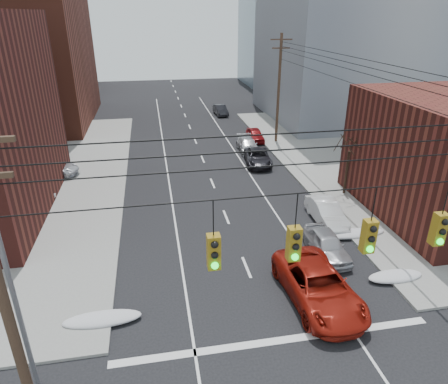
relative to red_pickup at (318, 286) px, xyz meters
name	(u,v)px	position (x,y,z in m)	size (l,w,h in m)	color
building_brick_far	(24,54)	(-28.73, 65.30, 5.14)	(22.00, 18.00, 12.00)	#511D18
building_office	(362,15)	(19.27, 35.30, 11.64)	(22.00, 20.00, 25.00)	gray
building_glass	(302,23)	(21.27, 61.30, 10.14)	(20.00, 18.00, 22.00)	gray
utility_pole_left	(8,317)	(-11.23, -5.70, 4.93)	(2.20, 0.28, 11.00)	#473323
utility_pole_far	(279,88)	(5.77, 25.30, 4.93)	(2.20, 0.28, 11.00)	#473323
traffic_signals	(332,238)	(-2.63, -5.73, 6.31)	(17.00, 0.42, 2.02)	black
street_light	(5,262)	(-12.23, -2.70, 4.68)	(0.44, 0.44, 9.32)	gray
bare_tree	(347,166)	(6.86, 11.30, 1.46)	(2.09, 2.20, 4.93)	black
snow_nw	(102,319)	(-10.13, 0.30, -0.65)	(3.50, 1.08, 0.42)	silver
snow_ne	(395,276)	(4.67, 0.80, -0.65)	(3.00, 1.08, 0.42)	silver
snow_east_far	(354,233)	(4.67, 5.30, -0.65)	(4.00, 1.08, 0.42)	silver
red_pickup	(318,286)	(0.00, 0.00, 0.00)	(2.85, 6.18, 1.72)	maroon
parked_car_a	(327,244)	(2.07, 3.67, -0.15)	(1.66, 4.13, 1.41)	#B1B2B6
parked_car_b	(326,212)	(3.67, 7.38, -0.13)	(1.54, 4.40, 1.45)	white
parked_car_c	(258,157)	(2.07, 19.00, -0.19)	(2.23, 4.83, 1.34)	black
parked_car_d	(248,145)	(2.07, 22.90, -0.21)	(1.80, 4.44, 1.29)	#B3B2B7
parked_car_e	(255,135)	(3.67, 26.17, -0.19)	(1.58, 3.92, 1.33)	maroon
parked_car_f	(220,110)	(2.07, 38.70, -0.20)	(1.40, 4.01, 1.32)	black
lot_car_a	(27,193)	(-16.65, 14.22, -0.08)	(1.33, 3.81, 1.25)	silver
lot_car_b	(51,168)	(-15.97, 19.17, -0.07)	(2.13, 4.62, 1.28)	silver
lot_car_d	(14,167)	(-19.11, 20.18, -0.08)	(1.47, 3.66, 1.25)	silver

